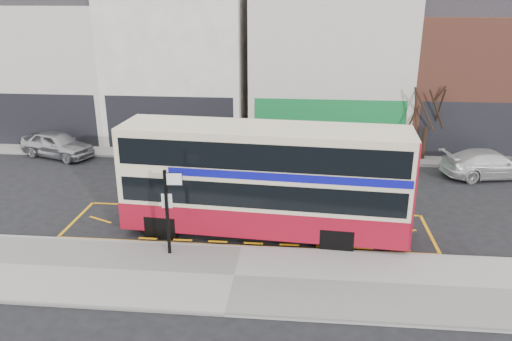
# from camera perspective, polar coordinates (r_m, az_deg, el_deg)

# --- Properties ---
(ground) EXTENTS (120.00, 120.00, 0.00)m
(ground) POSITION_cam_1_polar(r_m,az_deg,el_deg) (18.37, -1.53, -8.52)
(ground) COLOR black
(ground) RESTS_ON ground
(pavement) EXTENTS (40.00, 4.00, 0.15)m
(pavement) POSITION_cam_1_polar(r_m,az_deg,el_deg) (16.36, -2.51, -12.07)
(pavement) COLOR gray
(pavement) RESTS_ON ground
(kerb) EXTENTS (40.00, 0.15, 0.15)m
(kerb) POSITION_cam_1_polar(r_m,az_deg,el_deg) (18.01, -1.68, -8.87)
(kerb) COLOR gray
(kerb) RESTS_ON ground
(far_pavement) EXTENTS (50.00, 3.00, 0.15)m
(far_pavement) POSITION_cam_1_polar(r_m,az_deg,el_deg) (28.47, 1.11, 2.08)
(far_pavement) COLOR gray
(far_pavement) RESTS_ON ground
(road_markings) EXTENTS (14.00, 3.40, 0.01)m
(road_markings) POSITION_cam_1_polar(r_m,az_deg,el_deg) (19.78, -0.97, -6.33)
(road_markings) COLOR orange
(road_markings) RESTS_ON ground
(terrace_far_left) EXTENTS (8.00, 8.01, 10.80)m
(terrace_far_left) POSITION_cam_1_polar(r_m,az_deg,el_deg) (34.93, -21.49, 12.00)
(terrace_far_left) COLOR beige
(terrace_far_left) RESTS_ON ground
(terrace_left) EXTENTS (8.00, 8.01, 11.80)m
(terrace_left) POSITION_cam_1_polar(r_m,az_deg,el_deg) (32.13, -8.38, 13.46)
(terrace_left) COLOR white
(terrace_left) RESTS_ON ground
(terrace_green_shop) EXTENTS (9.00, 8.01, 11.30)m
(terrace_green_shop) POSITION_cam_1_polar(r_m,az_deg,el_deg) (31.30, 8.31, 12.85)
(terrace_green_shop) COLOR beige
(terrace_green_shop) RESTS_ON ground
(terrace_right) EXTENTS (9.00, 8.01, 10.30)m
(terrace_right) POSITION_cam_1_polar(r_m,az_deg,el_deg) (33.04, 24.33, 10.83)
(terrace_right) COLOR brown
(terrace_right) RESTS_ON ground
(double_decker_bus) EXTENTS (10.63, 3.16, 4.19)m
(double_decker_bus) POSITION_cam_1_polar(r_m,az_deg,el_deg) (18.34, 1.03, -1.01)
(double_decker_bus) COLOR beige
(double_decker_bus) RESTS_ON ground
(bus_stop_post) EXTENTS (0.76, 0.14, 3.05)m
(bus_stop_post) POSITION_cam_1_polar(r_m,az_deg,el_deg) (17.01, -9.96, -3.84)
(bus_stop_post) COLOR black
(bus_stop_post) RESTS_ON pavement
(car_silver) EXTENTS (4.62, 3.07, 1.46)m
(car_silver) POSITION_cam_1_polar(r_m,az_deg,el_deg) (29.88, -21.77, 2.81)
(car_silver) COLOR #A3A3A8
(car_silver) RESTS_ON ground
(car_grey) EXTENTS (4.35, 2.62, 1.35)m
(car_grey) POSITION_cam_1_polar(r_m,az_deg,el_deg) (25.85, 0.22, 1.63)
(car_grey) COLOR #42464A
(car_grey) RESTS_ON ground
(car_white) EXTENTS (5.01, 2.84, 1.37)m
(car_white) POSITION_cam_1_polar(r_m,az_deg,el_deg) (27.27, 25.17, 0.70)
(car_white) COLOR silver
(car_white) RESTS_ON ground
(street_tree_right) EXTENTS (2.42, 2.42, 5.23)m
(street_tree_right) POSITION_cam_1_polar(r_m,az_deg,el_deg) (27.87, 19.18, 8.01)
(street_tree_right) COLOR black
(street_tree_right) RESTS_ON ground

